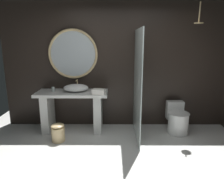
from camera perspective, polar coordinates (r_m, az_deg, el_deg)
ground_plane at (r=3.09m, az=2.23°, el=-22.92°), size 5.76×5.76×0.00m
back_wall_panel at (r=4.43m, az=1.58°, el=6.46°), size 4.80×0.10×2.60m
vanity_counter at (r=4.33m, az=-10.74°, el=-4.74°), size 1.42×0.57×0.82m
vessel_sink at (r=4.25m, az=-9.88°, el=0.46°), size 0.50×0.41×0.21m
tumbler_cup at (r=4.35m, az=-15.86°, el=0.09°), size 0.06×0.06×0.09m
tissue_box at (r=4.19m, az=-3.92°, el=-0.15°), size 0.14×0.13×0.06m
round_wall_mirror at (r=4.39m, az=-10.67°, el=9.54°), size 1.02×0.05×1.02m
shower_glass_panel at (r=3.87m, az=7.01°, el=1.14°), size 0.02×1.16×2.04m
rain_shower_head at (r=4.25m, az=22.76°, el=17.17°), size 0.16×0.16×0.38m
toilet at (r=4.45m, az=17.49°, el=-7.92°), size 0.42×0.59×0.59m
waste_bin at (r=4.05m, az=-14.61°, el=-11.31°), size 0.25×0.25×0.34m
folded_hand_towel at (r=3.98m, az=-3.66°, el=-0.62°), size 0.27×0.20×0.10m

